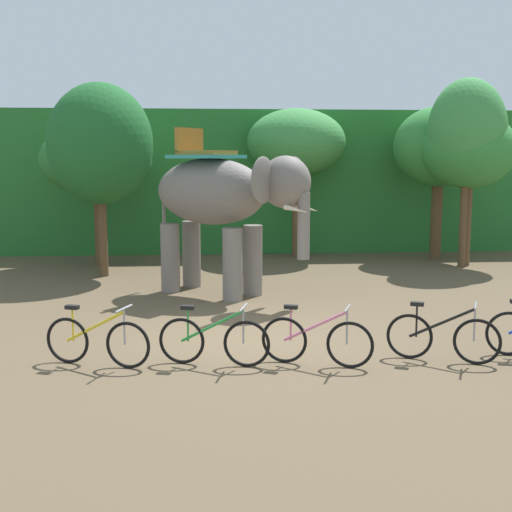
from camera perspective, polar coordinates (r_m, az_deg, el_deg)
name	(u,v)px	position (r m, az deg, el deg)	size (l,w,h in m)	color
ground_plane	(251,339)	(11.79, -0.44, -6.97)	(80.00, 80.00, 0.00)	brown
foliage_hedge	(224,180)	(24.89, -2.69, 6.43)	(36.00, 6.00, 4.65)	#28702D
tree_right	(96,160)	(20.10, -13.29, 7.83)	(3.19, 3.19, 4.07)	brown
tree_center_right	(100,144)	(18.17, -12.97, 9.16)	(2.71, 2.71, 5.03)	brown
tree_left	(296,142)	(21.32, 3.40, 9.53)	(3.05, 3.05, 4.63)	brown
tree_far_left	(439,148)	(21.57, 15.13, 8.79)	(2.75, 2.75, 4.66)	brown
tree_center_left	(467,132)	(20.16, 17.32, 9.93)	(2.17, 2.17, 5.32)	brown
tree_center	(469,151)	(20.46, 17.48, 8.41)	(2.66, 2.66, 4.41)	brown
elephant	(222,198)	(15.23, -2.86, 4.86)	(3.87, 3.48, 3.78)	slate
bike_yellow	(97,341)	(10.48, -13.23, -6.95)	(1.63, 0.72, 0.92)	black
bike_green	(214,340)	(10.24, -3.59, -7.09)	(1.67, 0.60, 0.92)	black
bike_pink	(316,340)	(10.26, 5.10, -7.08)	(1.62, 0.73, 0.92)	black
bike_black	(443,337)	(10.79, 15.42, -6.59)	(1.59, 0.78, 0.92)	black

